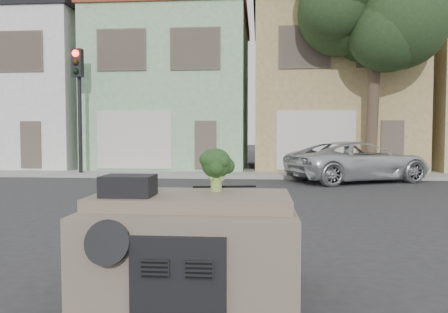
# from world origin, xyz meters

# --- Properties ---
(ground_plane) EXTENTS (120.00, 120.00, 0.00)m
(ground_plane) POSITION_xyz_m (0.00, 0.00, 0.00)
(ground_plane) COLOR #303033
(ground_plane) RESTS_ON ground
(sidewalk) EXTENTS (40.00, 3.00, 0.15)m
(sidewalk) POSITION_xyz_m (0.00, 10.50, 0.07)
(sidewalk) COLOR gray
(sidewalk) RESTS_ON ground
(townhouse_white) EXTENTS (7.20, 8.20, 7.55)m
(townhouse_white) POSITION_xyz_m (-11.00, 14.50, 3.77)
(townhouse_white) COLOR white
(townhouse_white) RESTS_ON ground
(townhouse_mint) EXTENTS (7.20, 8.20, 7.55)m
(townhouse_mint) POSITION_xyz_m (-3.50, 14.50, 3.77)
(townhouse_mint) COLOR #92C291
(townhouse_mint) RESTS_ON ground
(townhouse_tan) EXTENTS (7.20, 8.20, 7.55)m
(townhouse_tan) POSITION_xyz_m (4.00, 14.50, 3.77)
(townhouse_tan) COLOR tan
(townhouse_tan) RESTS_ON ground
(silver_pickup) EXTENTS (5.70, 4.27, 1.44)m
(silver_pickup) POSITION_xyz_m (4.22, 8.52, 0.00)
(silver_pickup) COLOR silver
(silver_pickup) RESTS_ON ground
(traffic_signal) EXTENTS (0.40, 0.40, 5.10)m
(traffic_signal) POSITION_xyz_m (-6.50, 9.50, 2.55)
(traffic_signal) COLOR black
(traffic_signal) RESTS_ON ground
(tree_near) EXTENTS (4.40, 4.00, 8.50)m
(tree_near) POSITION_xyz_m (5.00, 9.80, 4.25)
(tree_near) COLOR #243A1D
(tree_near) RESTS_ON ground
(car_dashboard) EXTENTS (2.00, 1.80, 1.12)m
(car_dashboard) POSITION_xyz_m (0.00, -3.00, 0.56)
(car_dashboard) COLOR #726454
(car_dashboard) RESTS_ON ground
(instrument_hump) EXTENTS (0.48, 0.38, 0.20)m
(instrument_hump) POSITION_xyz_m (-0.58, -3.35, 1.22)
(instrument_hump) COLOR black
(instrument_hump) RESTS_ON car_dashboard
(wiper_arm) EXTENTS (0.69, 0.15, 0.02)m
(wiper_arm) POSITION_xyz_m (0.28, -2.62, 1.13)
(wiper_arm) COLOR black
(wiper_arm) RESTS_ON car_dashboard
(broccoli) EXTENTS (0.48, 0.48, 0.45)m
(broccoli) POSITION_xyz_m (0.22, -2.94, 1.35)
(broccoli) COLOR #1B3415
(broccoli) RESTS_ON car_dashboard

